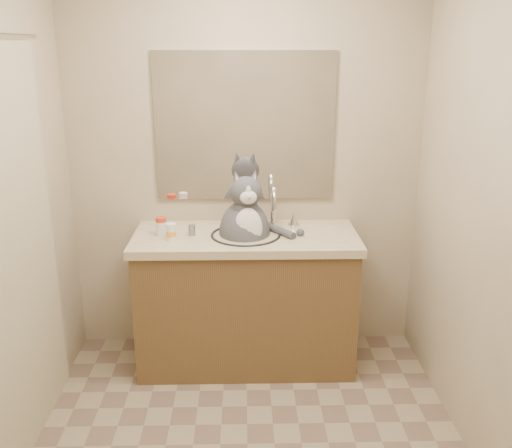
# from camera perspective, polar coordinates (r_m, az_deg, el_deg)

# --- Properties ---
(room) EXTENTS (2.22, 2.52, 2.42)m
(room) POSITION_cam_1_polar(r_m,az_deg,el_deg) (2.38, -0.97, -0.45)
(room) COLOR gray
(room) RESTS_ON ground
(vanity) EXTENTS (1.34, 0.59, 1.12)m
(vanity) POSITION_cam_1_polar(r_m,az_deg,el_deg) (3.55, -1.00, -7.25)
(vanity) COLOR brown
(vanity) RESTS_ON ground
(mirror) EXTENTS (1.10, 0.02, 0.90)m
(mirror) POSITION_cam_1_polar(r_m,az_deg,el_deg) (3.53, -1.12, 9.67)
(mirror) COLOR white
(mirror) RESTS_ON room
(shower_curtain) EXTENTS (0.02, 1.30, 1.93)m
(shower_curtain) POSITION_cam_1_polar(r_m,az_deg,el_deg) (2.73, -23.60, -3.29)
(shower_curtain) COLOR #BEB190
(shower_curtain) RESTS_ON ground
(cat) EXTENTS (0.48, 0.39, 0.61)m
(cat) POSITION_cam_1_polar(r_m,az_deg,el_deg) (3.39, -1.07, -0.45)
(cat) COLOR #45454A
(cat) RESTS_ON vanity
(pill_bottle_redcap) EXTENTS (0.07, 0.07, 0.11)m
(pill_bottle_redcap) POSITION_cam_1_polar(r_m,az_deg,el_deg) (3.41, -9.46, -0.22)
(pill_bottle_redcap) COLOR white
(pill_bottle_redcap) RESTS_ON vanity
(pill_bottle_orange) EXTENTS (0.06, 0.06, 0.10)m
(pill_bottle_orange) POSITION_cam_1_polar(r_m,az_deg,el_deg) (3.32, -8.48, -0.81)
(pill_bottle_orange) COLOR white
(pill_bottle_orange) RESTS_ON vanity
(grey_canister) EXTENTS (0.05, 0.05, 0.07)m
(grey_canister) POSITION_cam_1_polar(r_m,az_deg,el_deg) (3.39, -6.43, -0.60)
(grey_canister) COLOR gray
(grey_canister) RESTS_ON vanity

